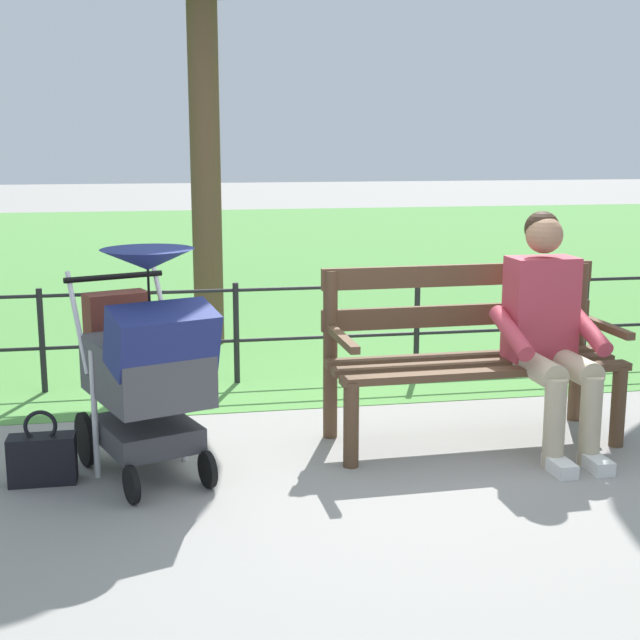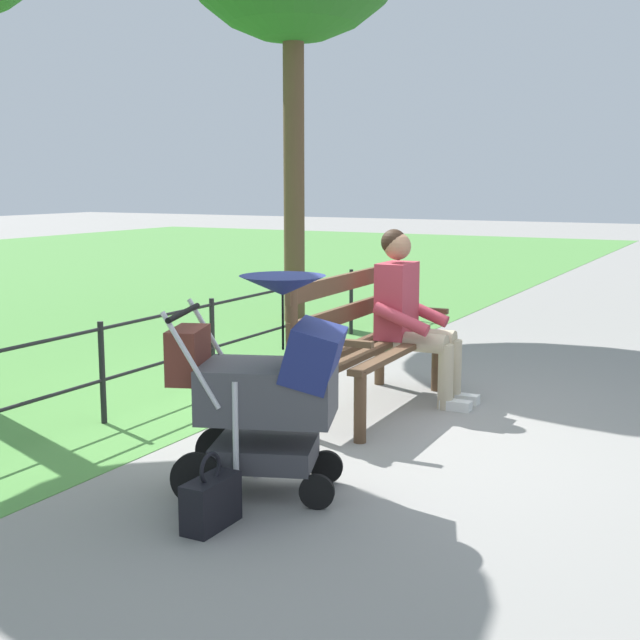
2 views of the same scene
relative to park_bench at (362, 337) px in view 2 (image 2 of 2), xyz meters
The scene contains 6 objects.
ground_plane 0.75m from the park_bench, 12.29° to the left, with size 60.00×60.00×0.00m, color gray.
park_bench is the anchor object (origin of this frame).
person_on_bench 0.45m from the park_bench, 148.51° to the left, with size 0.54×0.74×1.28m.
stroller 1.78m from the park_bench, ahead, with size 0.76×0.99×1.15m.
handbag 2.32m from the park_bench, ahead, with size 0.32×0.14×0.37m.
park_fence 1.37m from the park_bench, 89.01° to the right, with size 8.96×0.04×0.70m.
Camera 2 is at (4.88, 2.41, 1.62)m, focal length 47.79 mm.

